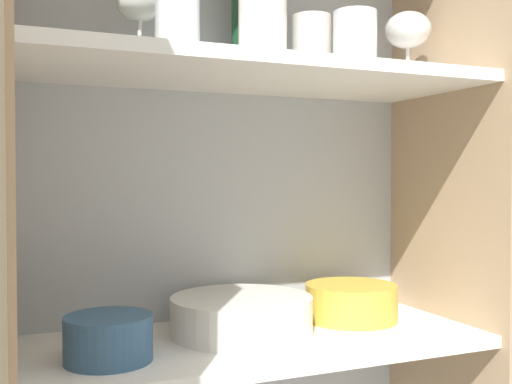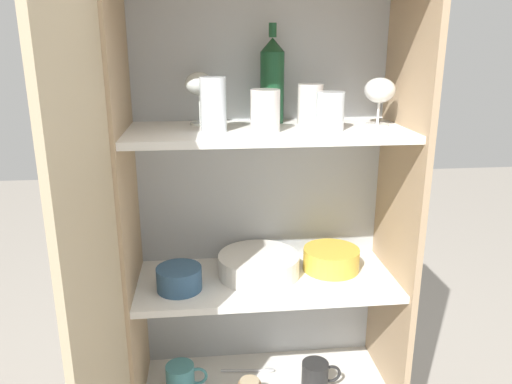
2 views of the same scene
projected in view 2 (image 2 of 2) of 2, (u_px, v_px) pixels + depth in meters
cupboard_back_panel at (260, 238)px, 1.59m from camera, size 0.78×0.02×1.55m
cupboard_side_left at (132, 265)px, 1.40m from camera, size 0.02×0.35×1.55m
cupboard_side_right at (394, 253)px, 1.48m from camera, size 0.02×0.35×1.55m
shelf_board_middle at (266, 281)px, 1.46m from camera, size 0.74×0.31×0.02m
shelf_board_upper at (267, 132)px, 1.33m from camera, size 0.74×0.31×0.02m
cupboard_door at (100, 340)px, 1.05m from camera, size 0.04×0.39×1.55m
tumbler_glass_0 at (265, 111)px, 1.27m from camera, size 0.08×0.08×0.11m
tumbler_glass_1 at (310, 105)px, 1.37m from camera, size 0.07×0.07×0.11m
tumbler_glass_2 at (330, 111)px, 1.29m from camera, size 0.07×0.07×0.10m
tumbler_glass_3 at (213, 104)px, 1.27m from camera, size 0.07×0.07×0.14m
wine_glass_0 at (380, 92)px, 1.35m from camera, size 0.08×0.08×0.13m
wine_glass_1 at (200, 86)px, 1.36m from camera, size 0.08×0.08×0.14m
wine_bottle at (272, 80)px, 1.39m from camera, size 0.07×0.07×0.27m
plate_stack_white at (259, 265)px, 1.47m from camera, size 0.24×0.24×0.06m
mixing_bowl_large at (331, 258)px, 1.50m from camera, size 0.17×0.17×0.07m
serving_bowl_small at (179, 277)px, 1.38m from camera, size 0.13×0.13×0.07m
coffee_mug_primary at (181, 378)px, 1.51m from camera, size 0.13×0.09×0.09m
coffee_mug_extra_1 at (316, 376)px, 1.52m from camera, size 0.12×0.08×0.09m
serving_spoon at (253, 370)px, 1.61m from camera, size 0.18×0.03×0.01m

